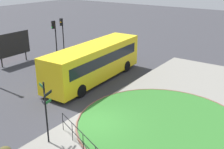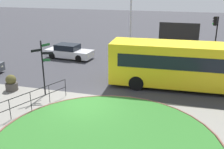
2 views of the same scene
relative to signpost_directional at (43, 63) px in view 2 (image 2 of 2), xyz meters
The scene contains 12 objects.
ground 3.75m from the signpost_directional, 14.51° to the right, with size 120.00×120.00×0.00m, color #333338.
sidewalk_paving 4.72m from the signpost_directional, 44.92° to the right, with size 32.00×7.59×0.02m, color gray.
grass_island 7.11m from the signpost_directional, 38.49° to the right, with size 10.25×10.25×0.10m, color #2D6B28.
grass_kerb_ring 7.11m from the signpost_directional, 38.49° to the right, with size 10.56×10.56×0.11m, color brown.
signpost_directional is the anchor object (origin of this frame).
railing_grass_edge 2.64m from the signpost_directional, 81.36° to the right, with size 1.98×4.85×1.15m.
bus_yellow 9.58m from the signpost_directional, 23.24° to the left, with size 10.77×3.05×3.09m.
car_far_lane 9.09m from the signpost_directional, 105.26° to the left, with size 4.70×2.14×1.37m.
traffic_light_near 15.07m from the signpost_directional, 44.36° to the left, with size 0.49×0.31×4.19m.
lamppost_tall 12.36m from the signpost_directional, 75.46° to the left, with size 0.32×0.32×9.53m.
billboard_left 15.33m from the signpost_directional, 60.12° to the left, with size 3.95×0.16×3.18m.
planter_near_signpost 3.08m from the signpost_directional, behind, with size 0.81×0.81×1.10m.
Camera 2 is at (5.38, -13.02, 6.75)m, focal length 41.95 mm.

